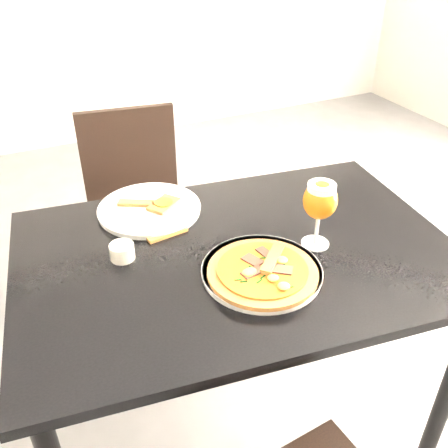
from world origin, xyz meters
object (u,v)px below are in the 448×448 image
pizza (262,271)px  beer_glass (320,201)px  dining_table (237,276)px  chair_far (138,210)px

pizza → beer_glass: 0.25m
pizza → beer_glass: bearing=18.9°
dining_table → beer_glass: beer_glass is taller
beer_glass → chair_far: bearing=109.9°
chair_far → pizza: size_ratio=3.14×
dining_table → pizza: (0.00, -0.14, 0.12)m
dining_table → pizza: pizza is taller
dining_table → beer_glass: (0.21, -0.07, 0.23)m
chair_far → beer_glass: size_ratio=4.50×
chair_far → pizza: bearing=-76.5°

